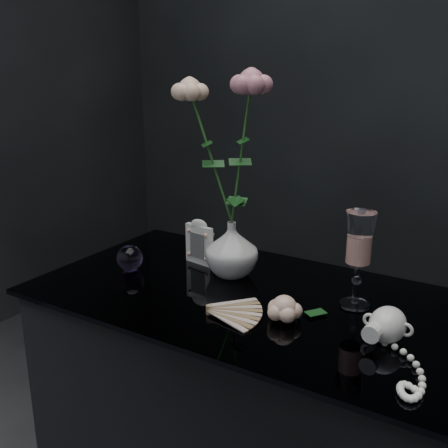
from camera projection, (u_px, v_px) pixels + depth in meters
The scene contains 9 objects.
table at pixel (249, 428), 1.36m from camera, with size 1.05×0.58×0.76m.
vase at pixel (232, 249), 1.35m from camera, with size 0.14×0.14×0.14m, color silver.
wine_glass at pixel (358, 260), 1.16m from camera, with size 0.07×0.07×0.22m, color white, non-canonical shape.
picture_frame at pixel (199, 242), 1.43m from camera, with size 0.09×0.07×0.13m, color white, non-canonical shape.
paperweight at pixel (130, 258), 1.39m from camera, with size 0.07×0.07×0.07m, color #936FB5, non-canonical shape.
paper_fan at pixel (209, 309), 1.15m from camera, with size 0.23×0.18×0.02m, color beige, non-canonical shape.
loose_rose at pixel (284, 308), 1.12m from camera, with size 0.13×0.17×0.06m, color #FFC1A4, non-canonical shape.
pearl_jar at pixel (388, 323), 1.03m from camera, with size 0.25×0.26×0.07m, color white, non-canonical shape.
roses at pixel (224, 140), 1.28m from camera, with size 0.23×0.12×0.43m.
Camera 1 is at (0.55, -0.96, 1.28)m, focal length 42.00 mm.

